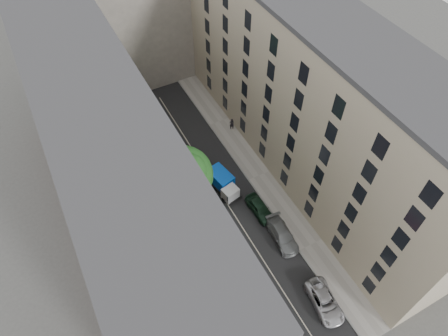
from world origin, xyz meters
TOP-DOWN VIEW (x-y plane):
  - ground at (0.00, 0.00)m, footprint 120.00×120.00m
  - road_surface at (0.00, 0.00)m, footprint 8.00×44.00m
  - sidewalk_left at (-5.50, 0.00)m, footprint 3.00×44.00m
  - sidewalk_right at (5.50, 0.00)m, footprint 3.00×44.00m
  - building_left at (-11.00, 0.00)m, footprint 8.00×44.00m
  - building_right at (11.00, 0.00)m, footprint 8.00×44.00m
  - building_endcap at (0.00, 28.00)m, footprint 18.00×12.00m
  - tarp_truck at (0.60, 0.30)m, footprint 2.78×5.14m
  - car_left_1 at (-2.80, -13.40)m, footprint 1.79×4.48m
  - car_left_2 at (-2.80, -7.80)m, footprint 2.97×5.52m
  - car_left_3 at (-2.94, -1.02)m, footprint 2.48×5.21m
  - car_left_4 at (-3.60, 3.89)m, footprint 1.90×4.19m
  - car_left_5 at (-3.14, 11.00)m, footprint 1.69×4.23m
  - car_right_0 at (2.80, -17.00)m, footprint 3.01×5.34m
  - car_right_1 at (3.18, -8.80)m, footprint 2.58×5.32m
  - car_right_2 at (2.80, -4.60)m, footprint 1.88×4.41m
  - tree_near at (-6.28, -17.11)m, footprint 5.06×4.75m
  - tree_mid at (-4.59, -1.11)m, footprint 6.32×6.20m
  - tree_far at (-5.16, 16.42)m, footprint 5.53×5.29m
  - lamp_post at (-5.64, -9.21)m, footprint 0.36×0.36m
  - pedestrian at (6.40, 8.90)m, footprint 0.72×0.55m

SIDE VIEW (x-z plane):
  - ground at x=0.00m, z-range 0.00..0.00m
  - road_surface at x=0.00m, z-range 0.00..0.02m
  - sidewalk_left at x=-5.50m, z-range 0.00..0.15m
  - sidewalk_right at x=5.50m, z-range 0.00..0.15m
  - car_left_5 at x=-3.14m, z-range 0.00..1.37m
  - car_left_4 at x=-3.60m, z-range 0.00..1.39m
  - car_right_0 at x=2.80m, z-range 0.00..1.41m
  - car_left_1 at x=-2.80m, z-range 0.00..1.45m
  - car_left_3 at x=-2.94m, z-range 0.00..1.47m
  - car_left_2 at x=-2.80m, z-range 0.00..1.47m
  - car_right_2 at x=2.80m, z-range 0.00..1.49m
  - car_right_1 at x=3.18m, z-range 0.00..1.49m
  - pedestrian at x=6.40m, z-range 0.15..1.92m
  - tarp_truck at x=0.60m, z-range 0.11..2.34m
  - lamp_post at x=-5.64m, z-range 0.92..8.07m
  - tree_near at x=-6.28m, z-range 1.37..9.06m
  - tree_far at x=-5.16m, z-range 1.35..9.44m
  - tree_mid at x=-4.59m, z-range 1.85..12.22m
  - building_endcap at x=0.00m, z-range 0.00..18.00m
  - building_left at x=-11.00m, z-range 0.00..20.00m
  - building_right at x=11.00m, z-range 0.00..20.00m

